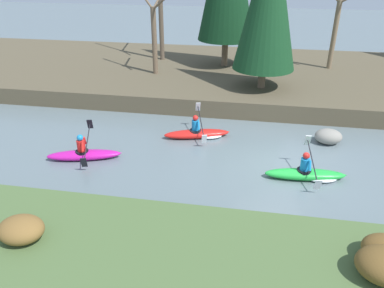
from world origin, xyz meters
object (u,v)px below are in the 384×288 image
at_px(kayaker_lead, 308,174).
at_px(kayaker_middle, 199,133).
at_px(kayaker_trailing, 84,154).
at_px(boulder_midstream, 328,136).

xyz_separation_m(kayaker_lead, kayaker_middle, (-4.15, 2.55, 0.00)).
xyz_separation_m(kayaker_middle, kayaker_trailing, (-3.93, -2.56, 0.02)).
xyz_separation_m(kayaker_lead, boulder_midstream, (1.05, 2.90, 0.10)).
height_order(kayaker_lead, kayaker_trailing, same).
xyz_separation_m(kayaker_lead, kayaker_trailing, (-8.07, -0.01, 0.02)).
bearing_deg(boulder_midstream, kayaker_middle, -176.06).
bearing_deg(kayaker_lead, kayaker_middle, 142.08).
bearing_deg(kayaker_trailing, kayaker_lead, -15.11).
relative_size(kayaker_lead, boulder_midstream, 2.61).
height_order(kayaker_lead, boulder_midstream, kayaker_lead).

